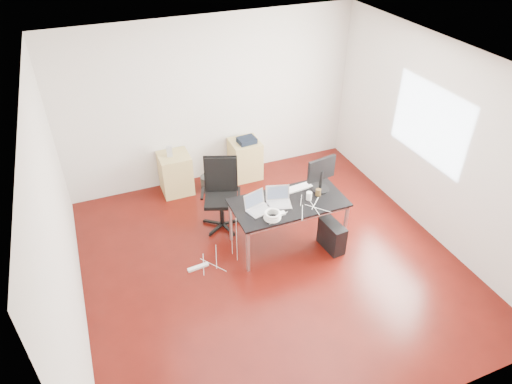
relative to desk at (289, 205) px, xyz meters
name	(u,v)px	position (x,y,z in m)	size (l,w,h in m)	color
room_shell	(275,178)	(-0.36, -0.31, 0.73)	(5.00, 5.00, 5.00)	#3D0A07
desk	(289,205)	(0.00, 0.00, 0.00)	(1.60, 0.80, 0.73)	black
office_chair	(221,191)	(-0.74, 0.79, -0.07)	(0.62, 0.63, 1.08)	black
filing_cabinet_left	(176,173)	(-1.18, 1.91, -0.33)	(0.50, 0.50, 0.70)	tan
filing_cabinet_right	(245,159)	(0.07, 1.91, -0.33)	(0.50, 0.50, 0.70)	tan
pc_tower	(332,236)	(0.54, -0.36, -0.46)	(0.20, 0.45, 0.44)	black
wastebasket	(208,183)	(-0.69, 1.72, -0.54)	(0.24, 0.24, 0.28)	black
power_strip	(198,267)	(-1.38, -0.05, -0.66)	(0.30, 0.06, 0.04)	white
laptop_left	(258,206)	(-0.47, 0.00, 0.11)	(0.39, 0.34, 0.23)	silver
laptop_right	(279,200)	(-0.15, 0.02, 0.11)	(0.39, 0.33, 0.23)	silver
monitor	(321,173)	(0.55, 0.12, 0.34)	(0.45, 0.26, 0.51)	black
keyboard	(298,188)	(0.26, 0.24, 0.06)	(0.44, 0.14, 0.02)	white
cup_white	(309,196)	(0.29, -0.05, 0.11)	(0.08, 0.08, 0.12)	white
cup_brown	(318,192)	(0.46, -0.01, 0.10)	(0.08, 0.08, 0.10)	#523B1C
cable_coil	(272,216)	(-0.37, -0.26, 0.11)	(0.24, 0.24, 0.11)	white
power_adapter	(282,213)	(-0.20, -0.22, 0.07)	(0.07, 0.07, 0.03)	white
speaker	(169,151)	(-1.24, 1.92, 0.11)	(0.09, 0.08, 0.18)	#9E9E9E
navy_garment	(247,140)	(0.09, 1.86, 0.07)	(0.30, 0.24, 0.09)	black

